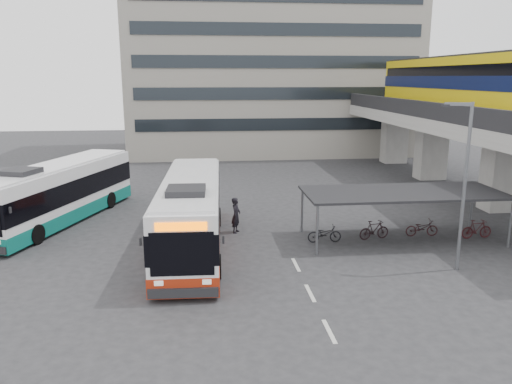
{
  "coord_description": "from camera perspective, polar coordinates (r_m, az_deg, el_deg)",
  "views": [
    {
      "loc": [
        -1.49,
        -20.64,
        8.2
      ],
      "look_at": [
        1.34,
        5.97,
        2.0
      ],
      "focal_mm": 35.0,
      "sensor_mm": 36.0,
      "label": 1
    }
  ],
  "objects": [
    {
      "name": "lamp_post",
      "position": [
        22.54,
        22.58,
        1.58
      ],
      "size": [
        1.24,
        0.48,
        7.21
      ],
      "rotation": [
        0.0,
        0.0,
        -0.28
      ],
      "color": "#595B60",
      "rests_on": "ground"
    },
    {
      "name": "bus_teal",
      "position": [
        30.77,
        -21.58,
        -0.11
      ],
      "size": [
        6.49,
        12.46,
        3.63
      ],
      "rotation": [
        0.0,
        0.0,
        -0.33
      ],
      "color": "white",
      "rests_on": "ground"
    },
    {
      "name": "sign_totem_north",
      "position": [
        33.28,
        -24.16,
        0.13
      ],
      "size": [
        0.6,
        0.23,
        2.75
      ],
      "rotation": [
        0.0,
        0.0,
        -0.1
      ],
      "color": "#971709",
      "rests_on": "ground"
    },
    {
      "name": "ground",
      "position": [
        22.25,
        -1.82,
        -8.58
      ],
      "size": [
        120.0,
        120.0,
        0.0
      ],
      "primitive_type": "plane",
      "color": "#28282B",
      "rests_on": "ground"
    },
    {
      "name": "office_block",
      "position": [
        57.29,
        1.53,
        17.34
      ],
      "size": [
        30.0,
        15.0,
        25.0
      ],
      "primitive_type": "cube",
      "color": "gray",
      "rests_on": "ground"
    },
    {
      "name": "bus_main",
      "position": [
        24.39,
        -7.39,
        -2.46
      ],
      "size": [
        3.14,
        12.63,
        3.71
      ],
      "rotation": [
        0.0,
        0.0,
        -0.03
      ],
      "color": "white",
      "rests_on": "ground"
    },
    {
      "name": "viaduct",
      "position": [
        39.11,
        22.46,
        9.19
      ],
      "size": [
        8.0,
        32.0,
        9.68
      ],
      "color": "gray",
      "rests_on": "ground"
    },
    {
      "name": "pedestrian",
      "position": [
        26.75,
        -2.3,
        -2.67
      ],
      "size": [
        0.69,
        0.82,
        1.92
      ],
      "primitive_type": "imported",
      "rotation": [
        0.0,
        0.0,
        1.19
      ],
      "color": "black",
      "rests_on": "ground"
    },
    {
      "name": "bike_shelter",
      "position": [
        26.47,
        16.22,
        -1.84
      ],
      "size": [
        10.0,
        4.0,
        2.54
      ],
      "color": "#595B60",
      "rests_on": "ground"
    },
    {
      "name": "road_markings",
      "position": [
        19.85,
        6.2,
        -11.41
      ],
      "size": [
        0.15,
        7.6,
        0.01
      ],
      "color": "beige",
      "rests_on": "ground"
    }
  ]
}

